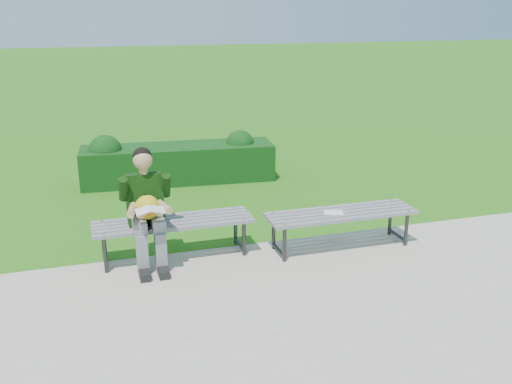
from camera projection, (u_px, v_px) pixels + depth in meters
The scene contains 7 objects.
ground at pixel (241, 247), 6.93m from camera, with size 80.00×80.00×0.00m.
walkway at pixel (291, 317), 5.34m from camera, with size 30.00×3.50×0.02m.
hedge at pixel (176, 161), 9.49m from camera, with size 3.20×1.05×0.84m.
bench_left at pixel (174, 225), 6.48m from camera, with size 1.80×0.50×0.46m.
bench_right at pixel (341, 216), 6.76m from camera, with size 1.80×0.50×0.46m.
seated_boy at pixel (146, 205), 6.22m from camera, with size 0.56×0.76×1.31m.
paper_sheet at pixel (334, 212), 6.71m from camera, with size 0.26×0.22×0.01m.
Camera 1 is at (-1.71, -6.16, 2.76)m, focal length 40.00 mm.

